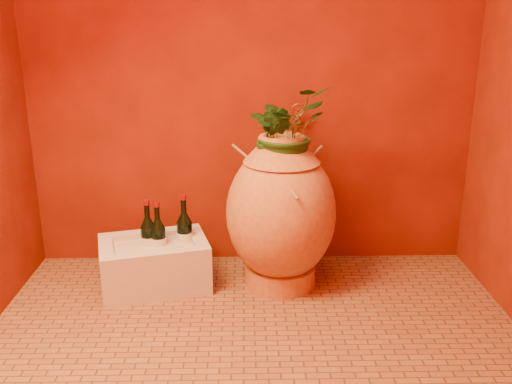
{
  "coord_description": "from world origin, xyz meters",
  "views": [
    {
      "loc": [
        -0.04,
        -2.17,
        1.44
      ],
      "look_at": [
        0.01,
        0.35,
        0.62
      ],
      "focal_mm": 40.0,
      "sensor_mm": 36.0,
      "label": 1
    }
  ],
  "objects_px": {
    "amphora": "(281,212)",
    "wine_bottle_b": "(159,240)",
    "wine_bottle_a": "(149,239)",
    "wine_bottle_c": "(185,235)",
    "wall_tap": "(298,119)",
    "stone_basin": "(154,265)"
  },
  "relations": [
    {
      "from": "amphora",
      "to": "wine_bottle_b",
      "type": "xyz_separation_m",
      "value": [
        -0.65,
        -0.01,
        -0.15
      ]
    },
    {
      "from": "wine_bottle_a",
      "to": "wine_bottle_b",
      "type": "relative_size",
      "value": 1.03
    },
    {
      "from": "wine_bottle_c",
      "to": "wall_tap",
      "type": "xyz_separation_m",
      "value": [
        0.62,
        0.21,
        0.59
      ]
    },
    {
      "from": "wine_bottle_a",
      "to": "wine_bottle_b",
      "type": "bearing_deg",
      "value": -8.72
    },
    {
      "from": "wine_bottle_a",
      "to": "wine_bottle_c",
      "type": "distance_m",
      "value": 0.19
    },
    {
      "from": "wine_bottle_b",
      "to": "wall_tap",
      "type": "xyz_separation_m",
      "value": [
        0.75,
        0.27,
        0.6
      ]
    },
    {
      "from": "wine_bottle_c",
      "to": "stone_basin",
      "type": "bearing_deg",
      "value": -156.85
    },
    {
      "from": "stone_basin",
      "to": "wine_bottle_a",
      "type": "xyz_separation_m",
      "value": [
        -0.03,
        0.02,
        0.14
      ]
    },
    {
      "from": "wine_bottle_b",
      "to": "wine_bottle_c",
      "type": "relative_size",
      "value": 0.94
    },
    {
      "from": "amphora",
      "to": "wine_bottle_a",
      "type": "bearing_deg",
      "value": 179.78
    },
    {
      "from": "wine_bottle_a",
      "to": "stone_basin",
      "type": "bearing_deg",
      "value": -42.12
    },
    {
      "from": "wine_bottle_b",
      "to": "wine_bottle_a",
      "type": "bearing_deg",
      "value": 171.28
    },
    {
      "from": "amphora",
      "to": "wine_bottle_b",
      "type": "height_order",
      "value": "amphora"
    },
    {
      "from": "wine_bottle_a",
      "to": "wall_tap",
      "type": "height_order",
      "value": "wall_tap"
    },
    {
      "from": "amphora",
      "to": "stone_basin",
      "type": "height_order",
      "value": "amphora"
    },
    {
      "from": "stone_basin",
      "to": "wine_bottle_c",
      "type": "xyz_separation_m",
      "value": [
        0.16,
        0.07,
        0.14
      ]
    },
    {
      "from": "wine_bottle_a",
      "to": "wine_bottle_c",
      "type": "relative_size",
      "value": 0.96
    },
    {
      "from": "wine_bottle_b",
      "to": "wine_bottle_c",
      "type": "height_order",
      "value": "wine_bottle_c"
    },
    {
      "from": "wine_bottle_c",
      "to": "wall_tap",
      "type": "bearing_deg",
      "value": 18.89
    },
    {
      "from": "wine_bottle_b",
      "to": "amphora",
      "type": "bearing_deg",
      "value": 0.49
    },
    {
      "from": "stone_basin",
      "to": "wine_bottle_a",
      "type": "height_order",
      "value": "wine_bottle_a"
    },
    {
      "from": "stone_basin",
      "to": "wine_bottle_b",
      "type": "height_order",
      "value": "wine_bottle_b"
    }
  ]
}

